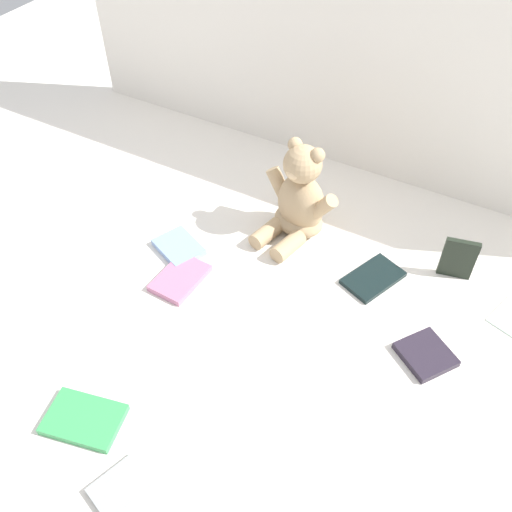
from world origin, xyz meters
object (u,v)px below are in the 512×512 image
(book_case_5, at_px, (180,278))
(book_case_2, at_px, (121,487))
(book_case_0, at_px, (179,247))
(book_case_6, at_px, (458,259))
(book_case_1, at_px, (84,419))
(book_case_4, at_px, (426,355))
(teddy_bear, at_px, (299,201))
(book_case_3, at_px, (373,278))

(book_case_5, bearing_deg, book_case_2, 114.68)
(book_case_0, height_order, book_case_6, book_case_6)
(book_case_1, height_order, book_case_2, book_case_1)
(book_case_0, bearing_deg, book_case_4, 111.89)
(teddy_bear, xyz_separation_m, book_case_1, (-0.11, -0.63, -0.08))
(book_case_3, bearing_deg, book_case_0, 38.95)
(book_case_1, distance_m, book_case_3, 0.66)
(book_case_4, bearing_deg, teddy_bear, 96.15)
(book_case_3, bearing_deg, book_case_1, 82.11)
(book_case_1, bearing_deg, book_case_4, 118.04)
(book_case_5, relative_size, book_case_6, 1.23)
(book_case_2, bearing_deg, book_case_0, -46.74)
(book_case_0, height_order, book_case_1, book_case_0)
(book_case_1, distance_m, book_case_2, 0.15)
(book_case_6, bearing_deg, book_case_5, -162.10)
(book_case_3, distance_m, book_case_6, 0.19)
(book_case_1, height_order, book_case_5, same)
(book_case_5, height_order, book_case_6, book_case_6)
(book_case_6, bearing_deg, book_case_1, -138.21)
(book_case_2, bearing_deg, book_case_3, -88.76)
(book_case_2, relative_size, book_case_6, 0.90)
(book_case_0, height_order, book_case_5, same)
(book_case_4, bearing_deg, book_case_1, 166.01)
(teddy_bear, distance_m, book_case_4, 0.44)
(teddy_bear, height_order, book_case_2, teddy_bear)
(book_case_2, xyz_separation_m, book_case_4, (0.35, 0.49, 0.00))
(book_case_0, bearing_deg, book_case_6, 134.81)
(book_case_2, bearing_deg, book_case_6, -96.82)
(book_case_2, xyz_separation_m, book_case_6, (0.34, 0.73, 0.04))
(book_case_4, bearing_deg, book_case_3, 83.34)
(teddy_bear, distance_m, book_case_2, 0.70)
(book_case_2, bearing_deg, teddy_bear, -69.69)
(book_case_3, xyz_separation_m, book_case_6, (0.15, 0.10, 0.05))
(teddy_bear, relative_size, book_case_4, 2.53)
(book_case_3, bearing_deg, book_case_6, -124.28)
(book_case_2, xyz_separation_m, book_case_3, (0.19, 0.63, -0.00))
(book_case_3, distance_m, book_case_5, 0.42)
(teddy_bear, height_order, book_case_6, teddy_bear)
(book_case_1, relative_size, book_case_4, 1.41)
(book_case_0, relative_size, book_case_2, 1.18)
(book_case_2, relative_size, book_case_3, 0.70)
(book_case_4, distance_m, book_case_6, 0.25)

